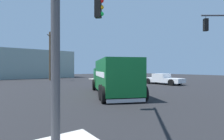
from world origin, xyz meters
TOP-DOWN VIEW (x-y plane):
  - ground_plane at (0.00, 0.00)m, footprint 100.00×100.00m
  - sidewalk_corner_far at (12.18, 12.18)m, footprint 11.04×11.04m
  - delivery_truck at (-1.12, -0.84)m, footprint 5.66×8.19m
  - traffic_light_primary at (-6.72, -6.53)m, footprint 3.39×3.49m
  - pickup_white at (9.53, 2.65)m, footprint 2.59×5.34m
  - vending_machine_red at (12.20, 14.23)m, footprint 1.15×1.10m
  - vending_machine_blue at (13.88, 11.20)m, footprint 1.13×1.17m
  - palm_tree_far at (12.14, 15.50)m, footprint 3.01×2.67m
  - utility_pole at (-0.29, 18.93)m, footprint 1.40×1.84m
  - building_backdrop at (-2.66, 28.57)m, footprint 19.61×6.00m

SIDE VIEW (x-z plane):
  - ground_plane at x=0.00m, z-range 0.00..0.00m
  - sidewalk_corner_far at x=12.18m, z-range 0.00..0.14m
  - pickup_white at x=9.53m, z-range 0.04..1.42m
  - vending_machine_red at x=12.20m, z-range 0.14..1.99m
  - vending_machine_blue at x=13.88m, z-range 0.14..1.99m
  - delivery_truck at x=-1.12m, z-range 0.07..2.76m
  - building_backdrop at x=-2.66m, z-range 0.00..6.01m
  - palm_tree_far at x=12.14m, z-range 0.94..5.11m
  - traffic_light_primary at x=-6.72m, z-range 1.09..6.84m
  - utility_pole at x=-0.29m, z-range 0.14..8.62m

